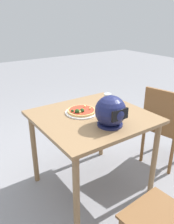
{
  "coord_description": "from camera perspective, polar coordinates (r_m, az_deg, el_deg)",
  "views": [
    {
      "loc": [
        1.06,
        1.46,
        1.57
      ],
      "look_at": [
        0.02,
        -0.05,
        0.79
      ],
      "focal_mm": 36.42,
      "sensor_mm": 36.0,
      "label": 1
    }
  ],
  "objects": [
    {
      "name": "ground_plane",
      "position": [
        2.39,
        1.18,
        -17.9
      ],
      "size": [
        14.0,
        14.0,
        0.0
      ],
      "primitive_type": "plane",
      "color": "gray"
    },
    {
      "name": "dining_table",
      "position": [
        2.02,
        1.34,
        -3.44
      ],
      "size": [
        0.95,
        0.9,
        0.77
      ],
      "color": "olive",
      "rests_on": "ground"
    },
    {
      "name": "pizza_plate",
      "position": [
        2.02,
        -1.34,
        -0.09
      ],
      "size": [
        0.29,
        0.29,
        0.01
      ],
      "primitive_type": "cylinder",
      "color": "white",
      "rests_on": "dining_table"
    },
    {
      "name": "pizza",
      "position": [
        2.0,
        -1.41,
        0.33
      ],
      "size": [
        0.25,
        0.25,
        0.05
      ],
      "color": "tan",
      "rests_on": "pizza_plate"
    },
    {
      "name": "motorcycle_helmet",
      "position": [
        1.76,
        5.87,
        0.06
      ],
      "size": [
        0.24,
        0.24,
        0.24
      ],
      "color": "#191E4C",
      "rests_on": "dining_table"
    },
    {
      "name": "drinking_glass",
      "position": [
        2.22,
        5.17,
        3.31
      ],
      "size": [
        0.07,
        0.07,
        0.11
      ],
      "primitive_type": "cylinder",
      "color": "silver",
      "rests_on": "dining_table"
    },
    {
      "name": "chair_side",
      "position": [
        2.55,
        18.59,
        -2.82
      ],
      "size": [
        0.48,
        0.48,
        0.9
      ],
      "color": "brown",
      "rests_on": "ground"
    }
  ]
}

